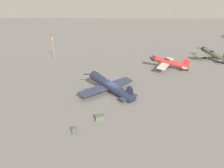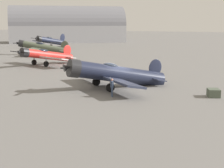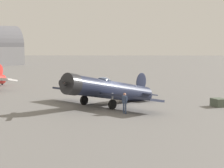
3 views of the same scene
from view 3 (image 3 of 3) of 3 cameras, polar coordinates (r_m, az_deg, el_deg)
name	(u,v)px [view 3 (image 3 of 3)]	position (r m, az deg, el deg)	size (l,w,h in m)	color
ground_plane	(112,105)	(31.27, 0.00, -3.28)	(400.00, 400.00, 0.00)	slate
airplane_foreground	(108,90)	(30.71, -0.66, -0.94)	(10.01, 9.83, 3.42)	#1E2338
ground_crew_mechanic	(125,101)	(26.93, 2.03, -2.72)	(0.53, 0.41, 1.56)	#384766
equipment_crate	(219,103)	(31.49, 16.60, -2.83)	(1.48, 1.32, 0.68)	#4C5647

